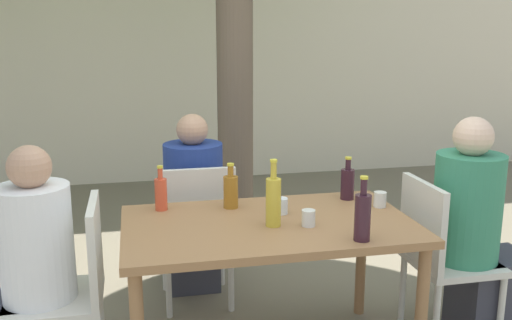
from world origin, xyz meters
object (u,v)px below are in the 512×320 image
object	(u,v)px
drinking_glass_2	(380,199)
wine_bottle_1	(348,183)
amber_bottle_0	(231,191)
drinking_glass_0	(280,206)
patio_chair_2	(197,227)
drinking_glass_1	(309,218)
patio_chair_1	(439,251)
person_seated_1	(478,240)
wine_bottle_2	(363,216)
dining_table_front	(269,238)
soda_bottle_4	(161,193)
patio_chair_0	(73,283)
person_seated_2	(193,213)
oil_cruet_3	(273,200)
person_seated_0	(20,286)

from	to	relation	value
drinking_glass_2	wine_bottle_1	bearing A→B (deg)	124.21
amber_bottle_0	drinking_glass_0	xyz separation A→B (m)	(0.24, -0.15, -0.05)
patio_chair_2	drinking_glass_1	distance (m)	0.93
patio_chair_1	person_seated_1	world-z (taller)	person_seated_1
patio_chair_1	wine_bottle_2	xyz separation A→B (m)	(-0.60, -0.34, 0.35)
dining_table_front	patio_chair_2	size ratio (longest dim) A/B	1.58
amber_bottle_0	person_seated_1	bearing A→B (deg)	-11.47
patio_chair_1	drinking_glass_2	size ratio (longest dim) A/B	11.06
drinking_glass_2	soda_bottle_4	bearing A→B (deg)	170.31
dining_table_front	wine_bottle_1	distance (m)	0.63
patio_chair_0	person_seated_2	distance (m)	1.12
patio_chair_2	patio_chair_1	bearing A→B (deg)	151.97
dining_table_front	patio_chair_1	distance (m)	0.97
patio_chair_1	soda_bottle_4	distance (m)	1.54
dining_table_front	drinking_glass_0	xyz separation A→B (m)	(0.09, 0.12, 0.13)
patio_chair_1	amber_bottle_0	distance (m)	1.18
wine_bottle_2	drinking_glass_0	distance (m)	0.53
patio_chair_0	drinking_glass_0	xyz separation A→B (m)	(1.05, 0.12, 0.28)
person_seated_2	oil_cruet_3	xyz separation A→B (m)	(0.30, -0.96, 0.35)
patio_chair_0	person_seated_0	xyz separation A→B (m)	(-0.24, -0.00, 0.01)
wine_bottle_1	oil_cruet_3	size ratio (longest dim) A/B	0.73
patio_chair_0	wine_bottle_1	size ratio (longest dim) A/B	3.76
dining_table_front	oil_cruet_3	distance (m)	0.22
wine_bottle_1	wine_bottle_2	size ratio (longest dim) A/B	0.81
amber_bottle_0	wine_bottle_1	size ratio (longest dim) A/B	1.01
patio_chair_1	patio_chair_2	size ratio (longest dim) A/B	1.00
patio_chair_0	person_seated_0	size ratio (longest dim) A/B	0.77
amber_bottle_0	drinking_glass_2	size ratio (longest dim) A/B	2.96
amber_bottle_0	soda_bottle_4	size ratio (longest dim) A/B	1.02
patio_chair_2	oil_cruet_3	size ratio (longest dim) A/B	2.75
person_seated_2	wine_bottle_1	bearing A→B (deg)	143.36
oil_cruet_3	soda_bottle_4	xyz separation A→B (m)	(-0.52, 0.37, -0.04)
amber_bottle_0	oil_cruet_3	size ratio (longest dim) A/B	0.74
patio_chair_1	patio_chair_2	bearing A→B (deg)	61.97
person_seated_2	drinking_glass_1	bearing A→B (deg)	115.01
dining_table_front	wine_bottle_1	xyz separation A→B (m)	(0.53, 0.29, 0.18)
patio_chair_1	patio_chair_2	distance (m)	1.41
patio_chair_0	person_seated_1	xyz separation A→B (m)	(2.14, -0.00, 0.05)
oil_cruet_3	drinking_glass_0	size ratio (longest dim) A/B	4.00
wine_bottle_2	soda_bottle_4	distance (m)	1.08
person_seated_1	soda_bottle_4	bearing A→B (deg)	79.61
person_seated_2	drinking_glass_0	xyz separation A→B (m)	(0.38, -0.78, 0.26)
person_seated_1	person_seated_2	world-z (taller)	person_seated_1
person_seated_1	amber_bottle_0	world-z (taller)	person_seated_1
dining_table_front	drinking_glass_1	xyz separation A→B (m)	(0.18, -0.10, 0.13)
patio_chair_1	patio_chair_2	world-z (taller)	same
patio_chair_0	drinking_glass_1	bearing A→B (deg)	84.94
amber_bottle_0	drinking_glass_0	distance (m)	0.29
drinking_glass_1	drinking_glass_2	world-z (taller)	drinking_glass_2
person_seated_0	person_seated_2	bearing A→B (deg)	134.76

